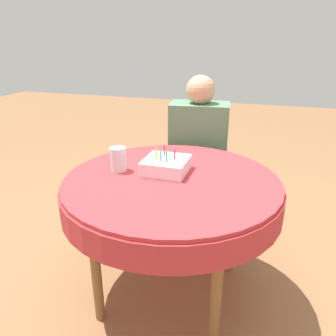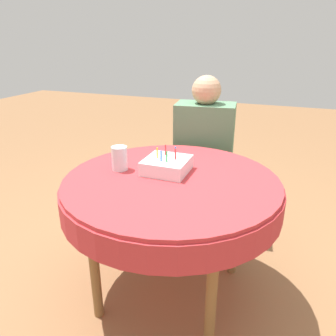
% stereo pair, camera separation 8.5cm
% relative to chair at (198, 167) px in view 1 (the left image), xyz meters
% --- Properties ---
extents(ground_plane, '(12.00, 12.00, 0.00)m').
position_rel_chair_xyz_m(ground_plane, '(0.04, -0.82, -0.46)').
color(ground_plane, '#8C603D').
extents(dining_table, '(1.10, 1.10, 0.71)m').
position_rel_chair_xyz_m(dining_table, '(0.04, -0.82, 0.17)').
color(dining_table, '#BC3338').
rests_on(dining_table, ground_plane).
extents(chair, '(0.40, 0.40, 0.86)m').
position_rel_chair_xyz_m(chair, '(0.00, 0.00, 0.00)').
color(chair, '#4C331E').
rests_on(chair, ground_plane).
extents(person, '(0.43, 0.37, 1.14)m').
position_rel_chair_xyz_m(person, '(0.01, -0.08, 0.22)').
color(person, tan).
rests_on(person, ground_plane).
extents(birthday_cake, '(0.22, 0.22, 0.13)m').
position_rel_chair_xyz_m(birthday_cake, '(-0.02, -0.75, 0.29)').
color(birthday_cake, white).
rests_on(birthday_cake, dining_table).
extents(drinking_glass, '(0.08, 0.08, 0.13)m').
position_rel_chair_xyz_m(drinking_glass, '(-0.26, -0.81, 0.32)').
color(drinking_glass, silver).
rests_on(drinking_glass, dining_table).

